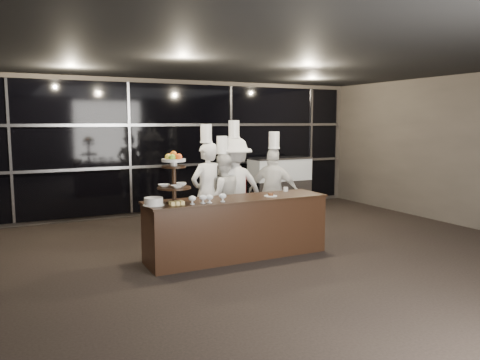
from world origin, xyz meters
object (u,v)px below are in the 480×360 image
chef_d (274,191)px  layer_cake (154,202)px  chef_b (222,196)px  chef_a (207,192)px  display_case (280,181)px  chef_c (234,187)px  buffet_counter (237,227)px  display_stand (174,174)px

chef_d → layer_cake: bearing=-158.9°
layer_cake → chef_b: 1.90m
chef_a → chef_b: (0.33, 0.09, -0.11)m
display_case → chef_b: (-2.43, -2.05, 0.09)m
layer_cake → display_case: size_ratio=0.21×
display_case → chef_c: bearing=-137.9°
chef_b → buffet_counter: bearing=-102.3°
buffet_counter → display_case: 4.08m
buffet_counter → chef_b: bearing=77.7°
display_stand → chef_a: bearing=46.7°
layer_cake → chef_d: 2.69m
chef_a → chef_b: size_ratio=1.11×
display_stand → chef_d: size_ratio=0.39×
chef_a → chef_c: chef_c is taller
display_case → chef_d: bearing=-123.9°
buffet_counter → chef_c: size_ratio=1.36×
display_stand → chef_a: chef_a is taller
chef_c → display_case: bearing=42.1°
buffet_counter → display_stand: display_stand is taller
layer_cake → chef_d: chef_d is taller
display_case → display_stand: bearing=-139.8°
display_stand → chef_c: 1.94m
buffet_counter → display_case: display_case is taller
buffet_counter → display_stand: 1.33m
display_stand → layer_cake: display_stand is taller
chef_c → chef_d: (0.69, -0.23, -0.09)m
buffet_counter → layer_cake: bearing=-177.8°
layer_cake → display_case: display_case is taller
chef_a → chef_c: (0.61, 0.19, 0.02)m
display_stand → display_case: 4.83m
display_case → chef_d: size_ratio=0.76×
chef_b → chef_a: bearing=-165.1°
layer_cake → chef_b: bearing=35.3°
buffet_counter → chef_c: 1.33m
display_stand → chef_d: chef_d is taller
buffet_counter → chef_a: (-0.10, 0.95, 0.43)m
layer_cake → chef_b: chef_b is taller
display_case → chef_a: bearing=-142.2°
buffet_counter → layer_cake: size_ratio=9.47×
display_stand → layer_cake: 0.49m
display_case → chef_b: bearing=-139.8°
chef_a → buffet_counter: bearing=-83.9°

